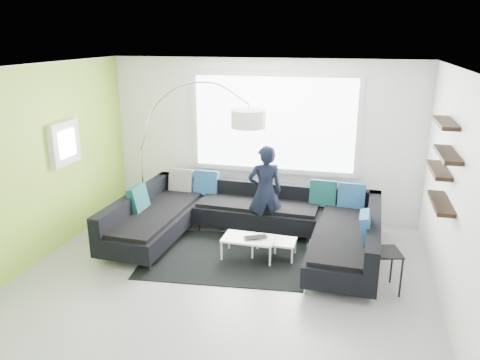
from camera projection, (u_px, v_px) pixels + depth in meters
name	position (u px, v px, depth m)	size (l,w,h in m)	color
ground	(225.00, 278.00, 6.39)	(5.50, 5.50, 0.00)	gray
room_shell	(231.00, 145.00, 6.03)	(5.54, 5.04, 2.82)	white
sectional_sofa	(246.00, 225.00, 7.19)	(4.03, 2.59, 0.85)	black
rug	(226.00, 256.00, 6.99)	(2.39, 1.74, 0.01)	black
coffee_table	(261.00, 247.00, 6.93)	(0.99, 0.57, 0.32)	white
arc_lamp	(140.00, 151.00, 8.08)	(2.34, 1.01, 2.49)	silver
side_table	(382.00, 271.00, 6.00)	(0.40, 0.40, 0.55)	black
person	(265.00, 192.00, 7.49)	(0.65, 0.55, 1.53)	black
laptop	(256.00, 239.00, 6.79)	(0.40, 0.35, 0.03)	black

